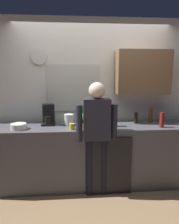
# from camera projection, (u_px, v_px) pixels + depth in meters

# --- Properties ---
(ground_plane) EXTENTS (8.00, 8.00, 0.00)m
(ground_plane) POSITION_uv_depth(u_px,v_px,m) (96.00, 193.00, 2.91)
(ground_plane) COLOR #8C6D4C
(kitchen_counter) EXTENTS (3.17, 0.64, 0.94)m
(kitchen_counter) POSITION_uv_depth(u_px,v_px,m) (94.00, 155.00, 3.12)
(kitchen_counter) COLOR #4C4C51
(kitchen_counter) RESTS_ON ground_plane
(dishwasher_panel) EXTENTS (0.56, 0.02, 0.84)m
(dishwasher_panel) POSITION_uv_depth(u_px,v_px,m) (112.00, 166.00, 2.82)
(dishwasher_panel) COLOR black
(dishwasher_panel) RESTS_ON ground_plane
(back_wall_assembly) EXTENTS (4.77, 0.42, 2.60)m
(back_wall_assembly) POSITION_uv_depth(u_px,v_px,m) (98.00, 95.00, 3.36)
(back_wall_assembly) COLOR silver
(back_wall_assembly) RESTS_ON ground_plane
(coffee_maker) EXTENTS (0.20, 0.20, 0.33)m
(coffee_maker) POSITION_uv_depth(u_px,v_px,m) (49.00, 115.00, 3.09)
(coffee_maker) COLOR black
(coffee_maker) RESTS_ON kitchen_counter
(bottle_amber_beer) EXTENTS (0.06, 0.06, 0.23)m
(bottle_amber_beer) POSITION_uv_depth(u_px,v_px,m) (151.00, 115.00, 3.24)
(bottle_amber_beer) COLOR brown
(bottle_amber_beer) RESTS_ON kitchen_counter
(bottle_red_vinegar) EXTENTS (0.06, 0.06, 0.22)m
(bottle_red_vinegar) POSITION_uv_depth(u_px,v_px,m) (162.00, 120.00, 2.92)
(bottle_red_vinegar) COLOR maroon
(bottle_red_vinegar) RESTS_ON kitchen_counter
(bottle_green_wine) EXTENTS (0.07, 0.07, 0.30)m
(bottle_green_wine) POSITION_uv_depth(u_px,v_px,m) (84.00, 115.00, 3.10)
(bottle_green_wine) COLOR #195923
(bottle_green_wine) RESTS_ON kitchen_counter
(bottle_clear_soda) EXTENTS (0.09, 0.09, 0.28)m
(bottle_clear_soda) POSITION_uv_depth(u_px,v_px,m) (110.00, 117.00, 2.98)
(bottle_clear_soda) COLOR #2D8C33
(bottle_clear_soda) RESTS_ON kitchen_counter
(bottle_dark_sauce) EXTENTS (0.06, 0.06, 0.18)m
(bottle_dark_sauce) POSITION_uv_depth(u_px,v_px,m) (136.00, 118.00, 3.16)
(bottle_dark_sauce) COLOR black
(bottle_dark_sauce) RESTS_ON kitchen_counter
(cup_yellow_cup) EXTENTS (0.07, 0.07, 0.09)m
(cup_yellow_cup) POSITION_uv_depth(u_px,v_px,m) (72.00, 126.00, 2.82)
(cup_yellow_cup) COLOR yellow
(cup_yellow_cup) RESTS_ON kitchen_counter
(mixing_bowl) EXTENTS (0.22, 0.22, 0.08)m
(mixing_bowl) POSITION_uv_depth(u_px,v_px,m) (19.00, 126.00, 2.83)
(mixing_bowl) COLOR white
(mixing_bowl) RESTS_ON kitchen_counter
(potted_plant) EXTENTS (0.15, 0.15, 0.23)m
(potted_plant) POSITION_uv_depth(u_px,v_px,m) (85.00, 120.00, 2.83)
(potted_plant) COLOR #9E5638
(potted_plant) RESTS_ON kitchen_counter
(storage_canister) EXTENTS (0.14, 0.14, 0.17)m
(storage_canister) POSITION_uv_depth(u_px,v_px,m) (69.00, 120.00, 3.05)
(storage_canister) COLOR silver
(storage_canister) RESTS_ON kitchen_counter
(person_at_sink) EXTENTS (0.57, 0.22, 1.60)m
(person_at_sink) POSITION_uv_depth(u_px,v_px,m) (97.00, 130.00, 2.74)
(person_at_sink) COLOR black
(person_at_sink) RESTS_ON ground_plane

